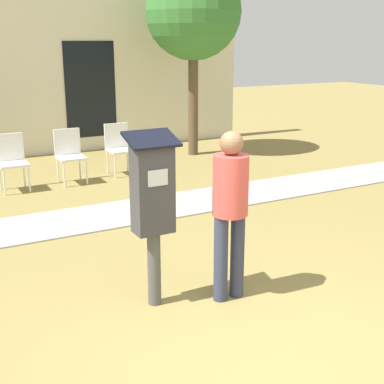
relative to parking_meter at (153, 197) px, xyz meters
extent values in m
plane|color=olive|center=(0.38, -1.27, -1.02)|extent=(40.00, 40.00, 0.00)
cube|color=#A3A099|center=(0.38, 2.60, -1.01)|extent=(12.00, 1.10, 0.02)
cube|color=beige|center=(0.38, 7.17, 0.58)|extent=(10.00, 0.24, 3.20)
cube|color=black|center=(1.78, 7.04, 0.28)|extent=(1.10, 0.02, 2.00)
cylinder|color=#4C4C4C|center=(0.00, 0.00, -0.67)|extent=(0.12, 0.12, 0.70)
cube|color=#38383D|center=(0.00, 0.00, 0.08)|extent=(0.34, 0.22, 0.80)
cube|color=silver|center=(0.00, -0.12, 0.20)|extent=(0.18, 0.01, 0.14)
cube|color=black|center=(0.00, 0.00, 0.51)|extent=(0.44, 0.31, 0.12)
cylinder|color=#333851|center=(0.57, -0.22, -0.61)|extent=(0.13, 0.13, 0.82)
cylinder|color=#333851|center=(0.75, -0.22, -0.61)|extent=(0.13, 0.13, 0.82)
cylinder|color=#D14C47|center=(0.66, -0.22, 0.08)|extent=(0.32, 0.32, 0.55)
sphere|color=#8C6647|center=(0.66, -0.22, 0.46)|extent=(0.21, 0.21, 0.21)
cylinder|color=white|center=(-0.57, 4.30, -0.81)|extent=(0.03, 0.03, 0.42)
cylinder|color=white|center=(-0.19, 4.30, -0.81)|extent=(0.03, 0.03, 0.42)
cylinder|color=white|center=(-0.57, 4.68, -0.81)|extent=(0.03, 0.03, 0.42)
cylinder|color=white|center=(-0.19, 4.68, -0.81)|extent=(0.03, 0.03, 0.42)
cube|color=white|center=(-0.38, 4.49, -0.58)|extent=(0.44, 0.44, 0.04)
cube|color=white|center=(-0.38, 4.70, -0.34)|extent=(0.44, 0.04, 0.44)
cylinder|color=white|center=(0.38, 4.33, -0.81)|extent=(0.03, 0.03, 0.42)
cylinder|color=white|center=(0.76, 4.33, -0.81)|extent=(0.03, 0.03, 0.42)
cylinder|color=white|center=(0.38, 4.71, -0.81)|extent=(0.03, 0.03, 0.42)
cylinder|color=white|center=(0.76, 4.71, -0.81)|extent=(0.03, 0.03, 0.42)
cube|color=white|center=(0.57, 4.52, -0.58)|extent=(0.44, 0.44, 0.04)
cube|color=white|center=(0.57, 4.72, -0.34)|extent=(0.44, 0.04, 0.44)
cylinder|color=white|center=(1.32, 4.50, -0.81)|extent=(0.03, 0.03, 0.42)
cylinder|color=white|center=(1.70, 4.50, -0.81)|extent=(0.03, 0.03, 0.42)
cylinder|color=white|center=(1.32, 4.88, -0.81)|extent=(0.03, 0.03, 0.42)
cylinder|color=white|center=(1.70, 4.88, -0.81)|extent=(0.03, 0.03, 0.42)
cube|color=white|center=(1.51, 4.69, -0.58)|extent=(0.44, 0.44, 0.04)
cube|color=white|center=(1.51, 4.89, -0.34)|extent=(0.44, 0.04, 0.44)
cylinder|color=brown|center=(3.48, 5.61, 0.08)|extent=(0.20, 0.20, 2.20)
sphere|color=#387533|center=(3.48, 5.61, 1.85)|extent=(1.90, 1.90, 1.90)
camera|label=1|loc=(-1.83, -4.07, 1.33)|focal=50.00mm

